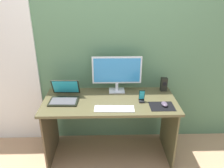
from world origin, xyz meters
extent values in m
plane|color=tan|center=(0.00, 0.00, 0.00)|extent=(8.00, 8.00, 0.00)
cube|color=#557E5B|center=(0.00, 0.39, 1.25)|extent=(6.00, 0.04, 2.50)
cube|color=white|center=(-1.25, 0.35, 1.01)|extent=(0.82, 0.02, 2.02)
cube|color=brown|center=(0.00, 0.00, 0.72)|extent=(1.44, 0.64, 0.03)
cube|color=brown|center=(-0.68, 0.00, 0.35)|extent=(0.02, 0.60, 0.71)
cube|color=brown|center=(0.68, 0.00, 0.35)|extent=(0.02, 0.60, 0.71)
cube|color=silver|center=(0.09, 0.22, 0.74)|extent=(0.18, 0.14, 0.01)
cylinder|color=silver|center=(0.09, 0.22, 0.79)|extent=(0.04, 0.04, 0.09)
cube|color=silver|center=(0.09, 0.22, 1.00)|extent=(0.56, 0.02, 0.32)
cube|color=#338CD8|center=(0.09, 0.21, 1.00)|extent=(0.52, 0.00, 0.28)
cube|color=black|center=(0.64, 0.23, 0.81)|extent=(0.07, 0.06, 0.16)
cylinder|color=black|center=(0.64, 0.19, 0.83)|extent=(0.05, 0.00, 0.05)
cube|color=black|center=(-0.49, -0.03, 0.74)|extent=(0.31, 0.22, 0.02)
cube|color=#47474C|center=(-0.49, -0.04, 0.75)|extent=(0.27, 0.16, 0.00)
cube|color=black|center=(-0.49, 0.12, 0.84)|extent=(0.31, 0.10, 0.19)
cube|color=#26A5BF|center=(-0.49, 0.11, 0.85)|extent=(0.28, 0.08, 0.16)
sphere|color=silver|center=(-0.47, 0.23, 0.80)|extent=(0.14, 0.14, 0.14)
cube|color=white|center=(0.04, -0.20, 0.74)|extent=(0.40, 0.14, 0.01)
cube|color=black|center=(0.53, -0.15, 0.74)|extent=(0.25, 0.20, 0.00)
ellipsoid|color=#514357|center=(0.56, -0.14, 0.76)|extent=(0.07, 0.10, 0.04)
cube|color=black|center=(0.34, -0.05, 0.74)|extent=(0.06, 0.05, 0.02)
cube|color=black|center=(0.34, -0.04, 0.81)|extent=(0.06, 0.03, 0.12)
cube|color=#26A5BF|center=(0.34, -0.05, 0.81)|extent=(0.05, 0.02, 0.10)
camera|label=1|loc=(-0.03, -2.12, 1.86)|focal=35.50mm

